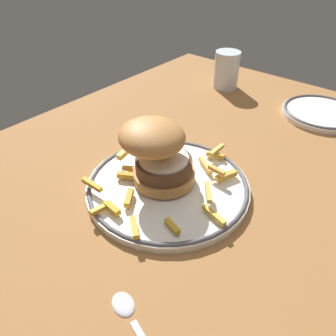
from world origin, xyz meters
TOP-DOWN VIEW (x-y plane):
  - ground_plane at (0.00, 0.00)cm, footprint 111.92×88.12cm
  - dinner_plate at (-4.40, 3.11)cm, footprint 27.61×27.61cm
  - burger at (-4.74, 5.03)cm, footprint 14.23×14.34cm
  - fries_pile at (-5.85, 2.77)cm, footprint 27.73×23.16cm
  - water_glass at (39.16, 18.89)cm, footprint 6.67×6.67cm
  - side_plate at (39.32, -7.58)cm, footprint 17.97×17.97cm
  - spoon at (-24.65, -7.80)cm, footprint 5.70×13.18cm

SIDE VIEW (x-z plane):
  - ground_plane at x=0.00cm, z-range -4.00..0.00cm
  - spoon at x=-24.65cm, z-range -0.09..0.81cm
  - side_plate at x=39.32cm, z-range 0.03..1.63cm
  - dinner_plate at x=-4.40cm, z-range 0.04..1.64cm
  - fries_pile at x=-5.85cm, z-range 0.99..3.87cm
  - water_glass at x=39.16cm, z-range -0.56..9.17cm
  - burger at x=-4.74cm, z-range 1.66..12.63cm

